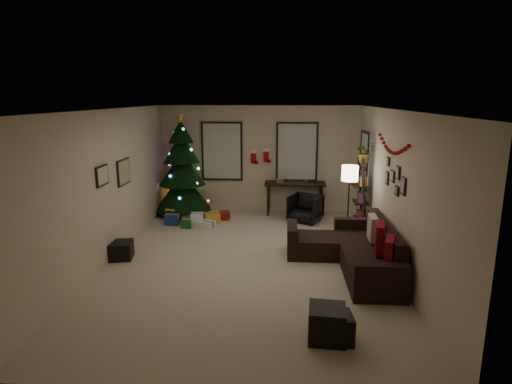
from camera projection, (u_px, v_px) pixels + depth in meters
The scene contains 29 objects.
floor at pixel (248, 261), 7.65m from camera, with size 7.00×7.00×0.00m, color #C4B194.
ceiling at pixel (248, 110), 7.05m from camera, with size 7.00×7.00×0.00m, color white.
wall_back at pixel (259, 159), 10.76m from camera, with size 5.00×5.00×0.00m, color beige.
wall_front at pixel (218, 268), 3.94m from camera, with size 5.00×5.00×0.00m, color beige.
wall_left at pixel (108, 186), 7.50m from camera, with size 7.00×7.00×0.00m, color beige.
wall_right at pixel (394, 190), 7.20m from camera, with size 7.00×7.00×0.00m, color beige.
window_back_left at pixel (222, 151), 10.74m from camera, with size 1.05×0.06×1.50m.
window_back_right at pixel (297, 152), 10.62m from camera, with size 1.05×0.06×1.50m.
window_right_wall at pixel (365, 160), 9.65m from camera, with size 0.06×0.90×1.30m.
christmas_tree at pixel (182, 173), 10.45m from camera, with size 1.39×1.39×2.58m.
presents at pixel (195, 219), 9.87m from camera, with size 1.50×1.01×0.30m.
sofa at pixel (354, 252), 7.36m from camera, with size 1.72×2.52×0.83m.
pillow_red_a at pixel (389, 252), 6.31m from camera, with size 0.12×0.43×0.43m, color maroon.
pillow_red_b at pixel (380, 238), 6.95m from camera, with size 0.13×0.49×0.49m, color maroon.
pillow_cream at pixel (373, 228), 7.50m from camera, with size 0.13×0.44×0.44m, color #BFAC9A.
ottoman_near at pixel (327, 324), 5.14m from camera, with size 0.44×0.44×0.42m, color black.
ottoman_far at pixel (337, 328), 5.11m from camera, with size 0.37×0.37×0.35m, color black.
desk at pixel (295, 186), 10.57m from camera, with size 1.50×0.54×0.81m.
desk_chair at pixel (305, 208), 10.01m from camera, with size 0.64×0.60×0.66m, color black.
bookshelf at pixel (361, 197), 9.07m from camera, with size 0.30×0.49×1.65m.
potted_plant at pixel (365, 149), 8.75m from camera, with size 0.52×0.45×0.57m, color #4C4C4C.
floor_lamp at pixel (350, 178), 8.51m from camera, with size 0.33×0.33×1.56m.
art_map at pixel (124, 172), 8.17m from camera, with size 0.04×0.60×0.50m.
art_abstract at pixel (102, 176), 7.19m from camera, with size 0.04×0.45×0.35m.
gallery at pixel (395, 178), 7.08m from camera, with size 0.03×1.25×0.54m.
garland at pixel (392, 146), 7.17m from camera, with size 0.08×1.90×0.30m, color #A5140C, non-canonical shape.
stocking_left at pixel (254, 157), 10.73m from camera, with size 0.20×0.05×0.36m.
stocking_right at pixel (266, 155), 10.54m from camera, with size 0.20×0.05×0.36m.
storage_bin at pixel (114, 250), 7.73m from camera, with size 0.64×0.42×0.32m, color black.
Camera 1 is at (0.59, -7.16, 2.92)m, focal length 29.61 mm.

